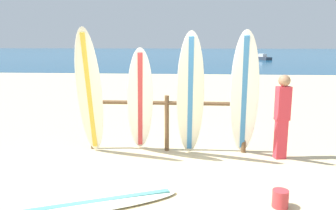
% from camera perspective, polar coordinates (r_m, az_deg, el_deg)
% --- Properties ---
extents(ground_plane, '(120.00, 120.00, 0.00)m').
position_cam_1_polar(ground_plane, '(5.18, -0.66, -14.34)').
color(ground_plane, '#D3BC8C').
extents(ocean_water, '(120.00, 80.00, 0.01)m').
position_cam_1_polar(ocean_water, '(62.70, 4.23, 8.80)').
color(ocean_water, navy).
rests_on(ocean_water, ground).
extents(surfboard_rack, '(3.19, 0.09, 1.14)m').
position_cam_1_polar(surfboard_rack, '(6.72, -0.20, -1.67)').
color(surfboard_rack, brown).
rests_on(surfboard_rack, ground).
extents(surfboard_leaning_far_left, '(0.54, 0.82, 2.46)m').
position_cam_1_polar(surfboard_leaning_far_left, '(6.47, -13.23, 1.93)').
color(surfboard_leaning_far_left, white).
rests_on(surfboard_leaning_far_left, ground).
extents(surfboard_leaning_left, '(0.66, 1.02, 2.11)m').
position_cam_1_polar(surfboard_leaning_left, '(6.44, -4.77, 0.54)').
color(surfboard_leaning_left, white).
rests_on(surfboard_leaning_left, ground).
extents(surfboard_leaning_center_left, '(0.54, 0.80, 2.39)m').
position_cam_1_polar(surfboard_leaning_center_left, '(6.18, 3.81, 1.44)').
color(surfboard_leaning_center_left, silver).
rests_on(surfboard_leaning_center_left, ground).
extents(surfboard_leaning_center, '(0.64, 1.01, 2.41)m').
position_cam_1_polar(surfboard_leaning_center, '(6.33, 12.87, 1.49)').
color(surfboard_leaning_center, white).
rests_on(surfboard_leaning_center, ground).
extents(surfboard_lying_on_sand, '(2.69, 1.55, 0.08)m').
position_cam_1_polar(surfboard_lying_on_sand, '(4.82, -14.63, -16.23)').
color(surfboard_lying_on_sand, silver).
rests_on(surfboard_lying_on_sand, ground).
extents(beachgoer_standing, '(0.29, 0.22, 1.60)m').
position_cam_1_polar(beachgoer_standing, '(6.59, 18.90, -1.33)').
color(beachgoer_standing, '#D8333F').
rests_on(beachgoer_standing, ground).
extents(small_boat_offshore, '(1.80, 2.88, 0.71)m').
position_cam_1_polar(small_boat_offshore, '(42.04, 15.80, 7.78)').
color(small_boat_offshore, '#333842').
rests_on(small_boat_offshore, ocean_water).
extents(sand_bucket, '(0.22, 0.22, 0.24)m').
position_cam_1_polar(sand_bucket, '(4.90, 18.59, -14.90)').
color(sand_bucket, '#B73338').
rests_on(sand_bucket, ground).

